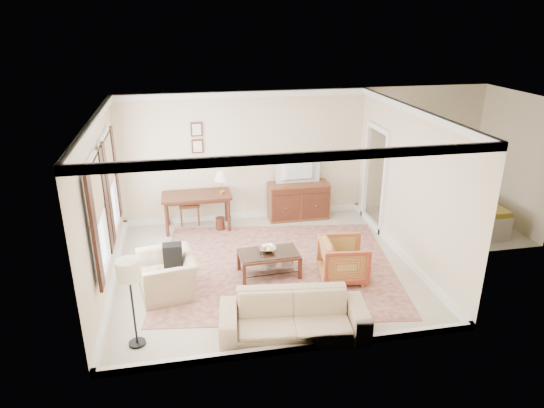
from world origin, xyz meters
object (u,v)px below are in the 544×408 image
object	(u,v)px
writing_desk	(197,199)
coffee_table	(269,258)
club_armchair	(167,268)
sofa	(294,310)
sideboard	(298,201)
striped_armchair	(343,258)
tv	(299,163)

from	to	relation	value
writing_desk	coffee_table	distance (m)	2.60
club_armchair	writing_desk	bearing A→B (deg)	156.00
sofa	club_armchair	bearing A→B (deg)	146.43
writing_desk	club_armchair	xyz separation A→B (m)	(-0.63, -2.55, -0.24)
sideboard	sofa	bearing A→B (deg)	-104.76
striped_armchair	sofa	distance (m)	1.88
sideboard	tv	bearing A→B (deg)	-90.00
sideboard	tv	xyz separation A→B (m)	(0.00, -0.02, 0.90)
club_armchair	coffee_table	bearing A→B (deg)	87.77
tv	coffee_table	distance (m)	2.89
coffee_table	striped_armchair	size ratio (longest dim) A/B	1.33
sideboard	striped_armchair	bearing A→B (deg)	-87.71
club_armchair	sofa	size ratio (longest dim) A/B	0.48
tv	club_armchair	distance (m)	4.09
writing_desk	sideboard	distance (m)	2.33
writing_desk	club_armchair	distance (m)	2.64
striped_armchair	club_armchair	size ratio (longest dim) A/B	0.79
striped_armchair	club_armchair	distance (m)	3.05
sideboard	sofa	world-z (taller)	same
sofa	coffee_table	bearing A→B (deg)	97.88
writing_desk	sofa	world-z (taller)	sofa
tv	club_armchair	bearing A→B (deg)	42.63
striped_armchair	writing_desk	bearing A→B (deg)	48.89
writing_desk	coffee_table	world-z (taller)	writing_desk
writing_desk	sofa	distance (m)	4.27
writing_desk	club_armchair	world-z (taller)	club_armchair
writing_desk	sideboard	world-z (taller)	sideboard
sideboard	coffee_table	world-z (taller)	sideboard
coffee_table	striped_armchair	distance (m)	1.33
writing_desk	tv	distance (m)	2.40
striped_armchair	club_armchair	bearing A→B (deg)	94.31
tv	striped_armchair	distance (m)	2.98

